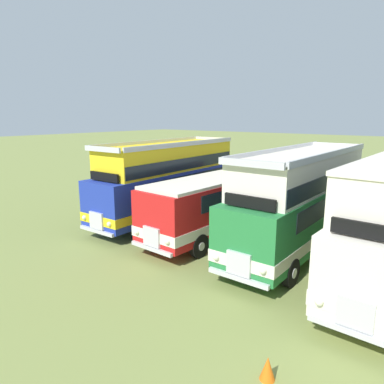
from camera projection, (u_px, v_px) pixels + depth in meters
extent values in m
plane|color=olive|center=(296.00, 250.00, 15.94)|extent=(200.00, 200.00, 0.00)
cube|color=#1E339E|center=(168.00, 190.00, 20.60)|extent=(2.80, 10.32, 2.30)
cube|color=yellow|center=(168.00, 200.00, 20.73)|extent=(2.84, 10.36, 0.44)
cube|color=#19232D|center=(172.00, 179.00, 20.79)|extent=(2.76, 7.92, 0.76)
cube|color=#19232D|center=(97.00, 194.00, 16.48)|extent=(2.20, 0.16, 0.90)
cube|color=silver|center=(96.00, 221.00, 16.66)|extent=(0.90, 0.15, 0.80)
cube|color=silver|center=(97.00, 231.00, 16.74)|extent=(2.30, 0.21, 0.16)
sphere|color=#EAEACC|center=(109.00, 224.00, 16.13)|extent=(0.22, 0.22, 0.22)
sphere|color=#EAEACC|center=(84.00, 217.00, 17.17)|extent=(0.22, 0.22, 0.22)
cube|color=yellow|center=(170.00, 157.00, 20.40)|extent=(2.67, 9.41, 1.50)
cube|color=silver|center=(102.00, 149.00, 16.39)|extent=(2.40, 0.17, 0.24)
cube|color=silver|center=(210.00, 139.00, 23.51)|extent=(2.40, 0.17, 0.24)
cube|color=silver|center=(187.00, 144.00, 19.53)|extent=(0.37, 9.35, 0.24)
cube|color=silver|center=(154.00, 142.00, 20.92)|extent=(0.37, 9.35, 0.24)
cube|color=#19232D|center=(170.00, 162.00, 20.46)|extent=(2.71, 9.32, 0.64)
cube|color=black|center=(104.00, 177.00, 16.71)|extent=(1.90, 0.17, 0.40)
cylinder|color=black|center=(139.00, 228.00, 17.41)|extent=(0.31, 1.05, 1.04)
cylinder|color=silver|center=(142.00, 229.00, 17.32)|extent=(0.03, 0.36, 0.36)
cylinder|color=black|center=(108.00, 220.00, 18.75)|extent=(0.31, 1.05, 1.04)
cylinder|color=silver|center=(106.00, 220.00, 18.83)|extent=(0.03, 0.36, 0.36)
cylinder|color=black|center=(215.00, 201.00, 22.80)|extent=(0.31, 1.05, 1.04)
cylinder|color=silver|center=(217.00, 202.00, 22.71)|extent=(0.03, 0.36, 0.36)
cylinder|color=black|center=(187.00, 197.00, 24.13)|extent=(0.31, 1.05, 1.04)
cylinder|color=silver|center=(185.00, 196.00, 24.22)|extent=(0.03, 0.36, 0.36)
cube|color=red|center=(223.00, 201.00, 18.00)|extent=(2.88, 9.87, 2.30)
cube|color=silver|center=(222.00, 212.00, 18.12)|extent=(2.93, 9.91, 0.44)
cube|color=#19232D|center=(227.00, 188.00, 18.17)|extent=(2.82, 7.47, 0.76)
cube|color=#19232D|center=(153.00, 207.00, 14.26)|extent=(2.20, 0.19, 0.90)
cube|color=silver|center=(152.00, 237.00, 14.44)|extent=(0.90, 0.16, 0.80)
cube|color=silver|center=(151.00, 249.00, 14.53)|extent=(2.30, 0.23, 0.16)
sphere|color=#EAEACC|center=(167.00, 242.00, 13.87)|extent=(0.22, 0.22, 0.22)
sphere|color=#EAEACC|center=(137.00, 232.00, 15.01)|extent=(0.22, 0.22, 0.22)
cube|color=silver|center=(223.00, 177.00, 17.74)|extent=(2.83, 9.47, 0.14)
cylinder|color=black|center=(199.00, 246.00, 15.07)|extent=(0.32, 1.05, 1.04)
cylinder|color=silver|center=(202.00, 247.00, 14.97)|extent=(0.03, 0.36, 0.36)
cylinder|color=black|center=(161.00, 234.00, 16.52)|extent=(0.32, 1.05, 1.04)
cylinder|color=silver|center=(159.00, 234.00, 16.62)|extent=(0.03, 0.36, 0.36)
cylinder|color=black|center=(271.00, 214.00, 19.82)|extent=(0.32, 1.05, 1.04)
cylinder|color=silver|center=(274.00, 215.00, 19.72)|extent=(0.03, 0.36, 0.36)
cylinder|color=black|center=(237.00, 208.00, 21.27)|extent=(0.32, 1.05, 1.04)
cylinder|color=silver|center=(235.00, 207.00, 21.37)|extent=(0.03, 0.36, 0.36)
cube|color=#237538|center=(299.00, 213.00, 15.67)|extent=(2.50, 10.25, 2.30)
cube|color=silver|center=(299.00, 226.00, 15.80)|extent=(2.54, 10.29, 0.44)
cube|color=#19232D|center=(304.00, 198.00, 15.85)|extent=(2.53, 7.85, 0.76)
cube|color=#19232D|center=(241.00, 227.00, 11.64)|extent=(2.20, 0.10, 0.90)
cube|color=silver|center=(239.00, 264.00, 11.82)|extent=(0.90, 0.12, 0.80)
cube|color=silver|center=(238.00, 278.00, 11.90)|extent=(2.30, 0.14, 0.16)
sphere|color=#EAEACC|center=(263.00, 271.00, 11.27)|extent=(0.22, 0.22, 0.22)
sphere|color=#EAEACC|center=(216.00, 257.00, 12.36)|extent=(0.22, 0.22, 0.22)
cube|color=silver|center=(304.00, 170.00, 15.46)|extent=(2.40, 9.35, 1.50)
cube|color=silver|center=(250.00, 163.00, 11.55)|extent=(2.40, 0.10, 0.24)
cube|color=silver|center=(335.00, 145.00, 18.51)|extent=(2.40, 0.10, 0.24)
cube|color=silver|center=(334.00, 153.00, 14.57)|extent=(0.10, 9.35, 0.24)
cube|color=silver|center=(280.00, 150.00, 16.02)|extent=(0.10, 9.35, 0.24)
cube|color=#19232D|center=(304.00, 177.00, 15.53)|extent=(2.44, 9.25, 0.64)
cube|color=black|center=(249.00, 202.00, 11.86)|extent=(1.90, 0.12, 0.40)
cylinder|color=black|center=(291.00, 272.00, 12.52)|extent=(0.28, 1.04, 1.04)
cylinder|color=silver|center=(295.00, 273.00, 12.43)|extent=(0.02, 0.36, 0.36)
cylinder|color=black|center=(234.00, 257.00, 13.91)|extent=(0.28, 1.04, 1.04)
cylinder|color=silver|center=(231.00, 256.00, 14.00)|extent=(0.02, 0.36, 0.36)
cylinder|color=black|center=(346.00, 226.00, 17.79)|extent=(0.28, 1.04, 1.04)
cylinder|color=silver|center=(349.00, 226.00, 17.70)|extent=(0.02, 0.36, 0.36)
cylinder|color=black|center=(301.00, 218.00, 19.17)|extent=(0.28, 1.04, 1.04)
cylinder|color=silver|center=(298.00, 217.00, 19.26)|extent=(0.02, 0.36, 0.36)
cube|color=#19232D|center=(362.00, 265.00, 8.67)|extent=(2.20, 0.15, 0.90)
cube|color=silver|center=(355.00, 314.00, 8.85)|extent=(0.90, 0.14, 0.80)
cube|color=silver|center=(353.00, 332.00, 8.93)|extent=(2.30, 0.19, 0.16)
sphere|color=#EAEACC|center=(319.00, 302.00, 9.40)|extent=(0.22, 0.22, 0.22)
cube|color=black|center=(370.00, 231.00, 8.88)|extent=(1.90, 0.16, 0.40)
cylinder|color=black|center=(329.00, 295.00, 10.93)|extent=(0.30, 1.05, 1.04)
cylinder|color=silver|center=(324.00, 294.00, 11.02)|extent=(0.03, 0.36, 0.36)
cylinder|color=black|center=(384.00, 234.00, 16.63)|extent=(0.30, 1.05, 1.04)
cylinder|color=silver|center=(381.00, 233.00, 16.72)|extent=(0.03, 0.36, 0.36)
cone|color=orange|center=(268.00, 368.00, 8.11)|extent=(0.36, 0.36, 0.57)
cylinder|color=#8C704C|center=(218.00, 180.00, 30.14)|extent=(0.08, 0.08, 1.05)
cylinder|color=#8C704C|center=(279.00, 188.00, 26.84)|extent=(0.08, 0.08, 1.05)
cylinder|color=#8C704C|center=(356.00, 199.00, 23.54)|extent=(0.08, 0.08, 1.05)
cylinder|color=beige|center=(356.00, 193.00, 23.45)|extent=(21.90, 0.03, 0.03)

